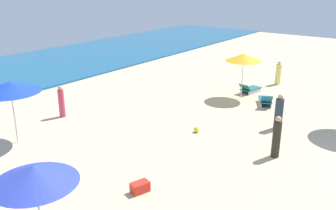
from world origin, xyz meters
The scene contains 12 objects.
ocean centered at (0.00, 24.58, 0.06)m, with size 60.00×10.85×0.12m, color #195984.
umbrella_1 centered at (4.70, 9.13, 2.28)m, with size 1.94×1.94×2.49m.
lounge_chair_1_0 centered at (4.38, 7.59, 0.26)m, with size 1.52×1.20×0.70m.
lounge_chair_1_1 centered at (5.92, 9.19, 0.23)m, with size 1.54×0.88×0.62m.
umbrella_3 centered at (-5.99, 13.77, 2.33)m, with size 2.33×2.33×2.54m.
umbrella_4 centered at (-9.25, 7.42, 2.20)m, with size 1.96×1.96×2.41m.
beachgoer_0 centered at (-3.06, 14.67, 0.74)m, with size 0.34×0.34×1.54m.
beachgoer_2 centered at (1.69, 5.89, 0.73)m, with size 0.42×0.42×1.59m.
beachgoer_4 centered at (-0.96, 4.96, 0.76)m, with size 0.35×0.35×1.60m.
beachgoer_5 centered at (8.59, 8.56, 0.69)m, with size 0.48×0.48×1.49m.
beach_ball_0 centered at (-0.80, 8.52, 0.12)m, with size 0.25×0.25×0.25m, color yellow.
cooler_box_2 centered at (-5.79, 7.40, 0.17)m, with size 0.57×0.34×0.33m, color red.
Camera 1 is at (-13.19, 0.76, 6.30)m, focal length 39.26 mm.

